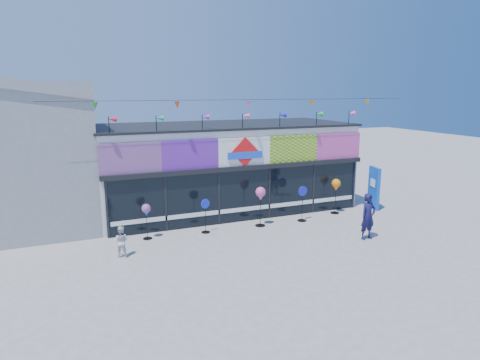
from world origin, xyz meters
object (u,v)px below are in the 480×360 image
spinner_3 (302,203)px  adult_man (368,217)px  spinner_0 (146,211)px  spinner_4 (336,186)px  blue_sign (374,188)px  child (121,241)px  spinner_1 (205,215)px  spinner_2 (261,195)px

spinner_3 → adult_man: (1.13, -3.00, 0.07)m
spinner_0 → spinner_4: bearing=1.1°
blue_sign → spinner_0: size_ratio=1.45×
blue_sign → child: blue_sign is taller
blue_sign → spinner_3: blue_sign is taller
blue_sign → spinner_1: 8.72m
blue_sign → adult_man: blue_sign is taller
spinner_0 → spinner_2: 4.77m
blue_sign → spinner_4: 2.24m
blue_sign → spinner_1: (-8.71, -0.33, -0.28)m
spinner_2 → spinner_4: 4.08m
spinner_1 → child: size_ratio=1.28×
spinner_1 → spinner_4: bearing=2.8°
spinner_2 → spinner_4: bearing=5.4°
adult_man → child: adult_man is taller
spinner_1 → spinner_4: (6.49, 0.32, 0.57)m
spinner_1 → adult_man: size_ratio=0.78×
spinner_2 → adult_man: size_ratio=0.94×
spinner_0 → spinner_4: 8.82m
spinner_2 → adult_man: (3.14, -3.08, -0.46)m
spinner_1 → adult_man: bearing=-29.4°
spinner_3 → spinner_4: size_ratio=0.96×
spinner_2 → spinner_3: bearing=-2.0°
blue_sign → spinner_0: bearing=-164.1°
spinner_3 → spinner_4: bearing=12.5°
spinner_1 → adult_man: adult_man is taller
adult_man → child: (-9.07, 1.84, -0.36)m
blue_sign → spinner_3: 4.31m
blue_sign → spinner_2: blue_sign is taller
spinner_1 → spinner_3: 4.43m
spinner_3 → child: size_ratio=1.44×
spinner_1 → spinner_3: (4.43, -0.14, 0.09)m
spinner_0 → spinner_1: same height
spinner_1 → spinner_4: 6.52m
spinner_0 → spinner_1: size_ratio=1.00×
spinner_0 → blue_sign: bearing=0.9°
spinner_3 → adult_man: adult_man is taller
spinner_0 → adult_man: bearing=-22.6°
spinner_2 → spinner_1: bearing=178.5°
blue_sign → spinner_2: 6.31m
spinner_1 → adult_man: (5.56, -3.14, 0.16)m
spinner_4 → spinner_0: bearing=-178.9°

